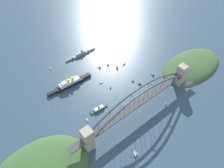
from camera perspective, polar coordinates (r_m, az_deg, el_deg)
name	(u,v)px	position (r m, az deg, el deg)	size (l,w,h in m)	color
ground_plane	(139,111)	(387.09, 7.45, -7.40)	(1400.00, 1400.00, 0.00)	#334C60
harbor_arch_bridge	(140,102)	(366.30, 7.84, -4.95)	(287.33, 15.57, 61.17)	#ADA38E
headland_east_shore	(191,67)	(499.51, 21.00, 4.42)	(165.58, 91.17, 26.88)	#3D6033
ocean_liner	(70,83)	(430.54, -11.52, 0.18)	(97.96, 14.43, 18.45)	black
naval_cruiser	(81,54)	(502.66, -8.55, 8.17)	(79.47, 7.77, 17.80)	gray
harbor_ferry_steamer	(99,109)	(384.92, -3.67, -6.80)	(35.59, 9.88, 7.79)	#23512D
seaplane_taxiing_near_bridge	(136,154)	(341.44, 6.49, -18.53)	(7.92, 8.91, 5.13)	#B7B7B2
seaplane_second_in_formation	(167,105)	(403.07, 14.96, -5.61)	(7.67, 10.31, 5.04)	#B7B7B2
small_boat_0	(124,64)	(473.72, 3.36, 5.54)	(12.35, 7.19, 2.36)	#2D6B3D
small_boat_1	(133,80)	(433.92, 5.85, 1.03)	(6.06, 4.70, 6.32)	black
small_boat_2	(117,67)	(460.92, 1.45, 4.79)	(5.21, 9.02, 8.95)	#B2231E
small_boat_3	(140,82)	(429.40, 7.67, 0.56)	(9.80, 8.92, 10.30)	gold
small_boat_4	(153,73)	(453.13, 11.27, 2.90)	(6.85, 9.09, 9.70)	#234C8C
small_boat_5	(101,83)	(429.63, -2.98, 0.26)	(7.24, 4.60, 2.09)	brown
small_boat_6	(111,87)	(419.27, -0.39, -0.72)	(4.06, 6.07, 5.91)	gold
small_boat_7	(108,64)	(468.55, -1.07, 5.54)	(6.04, 4.98, 7.97)	black
small_boat_8	(87,120)	(374.01, -6.82, -9.87)	(3.18, 7.92, 2.22)	silver
small_boat_9	(50,68)	(481.26, -16.57, 4.12)	(2.68, 10.25, 2.17)	gold
small_boat_10	(100,66)	(462.96, -3.43, 4.84)	(7.13, 6.98, 7.88)	#B2231E
channel_marker_buoy	(129,95)	(407.27, 4.68, -3.15)	(2.20, 2.20, 2.75)	red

